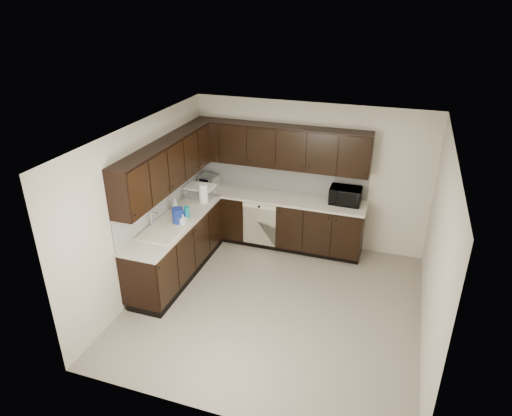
{
  "coord_description": "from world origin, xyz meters",
  "views": [
    {
      "loc": [
        1.44,
        -5.13,
        4.08
      ],
      "look_at": [
        -0.49,
        0.6,
        1.2
      ],
      "focal_mm": 32.0,
      "sensor_mm": 36.0,
      "label": 1
    }
  ],
  "objects": [
    {
      "name": "blue_pitcher",
      "position": [
        -1.59,
        0.24,
        1.07
      ],
      "size": [
        0.2,
        0.2,
        0.25
      ],
      "primitive_type": "cylinder",
      "rotation": [
        0.0,
        0.0,
        -0.22
      ],
      "color": "#102A9A",
      "rests_on": "countertop"
    },
    {
      "name": "microwave",
      "position": [
        0.66,
        1.75,
        1.08
      ],
      "size": [
        0.5,
        0.34,
        0.28
      ],
      "primitive_type": "imported",
      "rotation": [
        0.0,
        0.0,
        0.0
      ],
      "color": "black",
      "rests_on": "countertop"
    },
    {
      "name": "wall_left",
      "position": [
        -2.0,
        0.0,
        1.25
      ],
      "size": [
        0.02,
        4.0,
        2.5
      ],
      "primitive_type": "cube",
      "color": "#BDB5A1",
      "rests_on": "floor"
    },
    {
      "name": "wall_back",
      "position": [
        0.0,
        2.0,
        1.25
      ],
      "size": [
        4.0,
        0.02,
        2.5
      ],
      "primitive_type": "cube",
      "color": "#BDB5A1",
      "rests_on": "floor"
    },
    {
      "name": "backsplash",
      "position": [
        -1.22,
        1.32,
        1.18
      ],
      "size": [
        3.0,
        2.8,
        0.48
      ],
      "color": "silver",
      "rests_on": "countertop"
    },
    {
      "name": "teal_tumbler",
      "position": [
        -1.54,
        0.43,
        1.04
      ],
      "size": [
        0.1,
        0.1,
        0.2
      ],
      "primitive_type": "cylinder",
      "rotation": [
        0.0,
        0.0,
        0.18
      ],
      "color": "#0C8084",
      "rests_on": "countertop"
    },
    {
      "name": "dishwasher",
      "position": [
        -0.7,
        1.41,
        0.55
      ],
      "size": [
        0.58,
        0.04,
        0.78
      ],
      "color": "beige",
      "rests_on": "lower_cabinets"
    },
    {
      "name": "storage_bin",
      "position": [
        -1.7,
        1.26,
        1.03
      ],
      "size": [
        0.47,
        0.35,
        0.18
      ],
      "primitive_type": "cube",
      "rotation": [
        0.0,
        0.0,
        -0.01
      ],
      "color": "silver",
      "rests_on": "countertop"
    },
    {
      "name": "paper_towel_roll",
      "position": [
        -1.55,
        1.06,
        1.09
      ],
      "size": [
        0.17,
        0.17,
        0.31
      ],
      "primitive_type": "cylinder",
      "rotation": [
        0.0,
        0.0,
        0.23
      ],
      "color": "white",
      "rests_on": "countertop"
    },
    {
      "name": "sink",
      "position": [
        -1.68,
        -0.01,
        0.88
      ],
      "size": [
        0.54,
        0.82,
        0.42
      ],
      "color": "beige",
      "rests_on": "countertop"
    },
    {
      "name": "countertop",
      "position": [
        -1.01,
        1.11,
        0.92
      ],
      "size": [
        3.03,
        2.83,
        0.04
      ],
      "color": "beige",
      "rests_on": "lower_cabinets"
    },
    {
      "name": "soap_bottle_a",
      "position": [
        -1.49,
        0.22,
        1.03
      ],
      "size": [
        0.09,
        0.09,
        0.18
      ],
      "primitive_type": "imported",
      "rotation": [
        0.0,
        0.0,
        0.1
      ],
      "color": "gray",
      "rests_on": "countertop"
    },
    {
      "name": "floor",
      "position": [
        0.0,
        0.0,
        0.0
      ],
      "size": [
        4.0,
        4.0,
        0.0
      ],
      "primitive_type": "plane",
      "color": "gray",
      "rests_on": "ground"
    },
    {
      "name": "ceiling",
      "position": [
        0.0,
        0.0,
        2.5
      ],
      "size": [
        4.0,
        4.0,
        0.0
      ],
      "primitive_type": "plane",
      "rotation": [
        3.14,
        0.0,
        0.0
      ],
      "color": "white",
      "rests_on": "wall_back"
    },
    {
      "name": "upper_cabinets",
      "position": [
        -1.1,
        1.2,
        1.77
      ],
      "size": [
        3.0,
        2.8,
        0.7
      ],
      "color": "black",
      "rests_on": "wall_back"
    },
    {
      "name": "wall_right",
      "position": [
        2.0,
        0.0,
        1.25
      ],
      "size": [
        0.02,
        4.0,
        2.5
      ],
      "primitive_type": "cube",
      "color": "#BDB5A1",
      "rests_on": "floor"
    },
    {
      "name": "wall_front",
      "position": [
        0.0,
        -2.0,
        1.25
      ],
      "size": [
        4.0,
        0.02,
        2.5
      ],
      "primitive_type": "cube",
      "color": "#BDB5A1",
      "rests_on": "floor"
    },
    {
      "name": "lower_cabinets",
      "position": [
        -1.01,
        1.11,
        0.41
      ],
      "size": [
        3.0,
        2.8,
        0.9
      ],
      "color": "black",
      "rests_on": "floor"
    },
    {
      "name": "soap_bottle_b",
      "position": [
        -1.84,
        0.61,
        1.06
      ],
      "size": [
        0.1,
        0.1,
        0.24
      ],
      "primitive_type": "imported",
      "rotation": [
        0.0,
        0.0,
        -0.09
      ],
      "color": "gray",
      "rests_on": "countertop"
    },
    {
      "name": "toaster_oven",
      "position": [
        -1.75,
        1.73,
        1.04
      ],
      "size": [
        0.36,
        0.3,
        0.2
      ],
      "primitive_type": "cube",
      "rotation": [
        0.0,
        0.0,
        -0.21
      ],
      "color": "silver",
      "rests_on": "countertop"
    }
  ]
}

